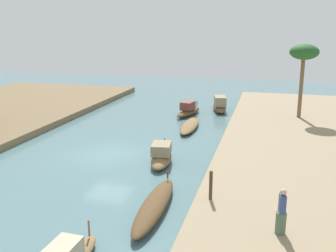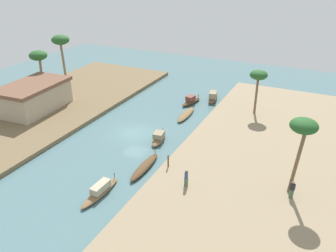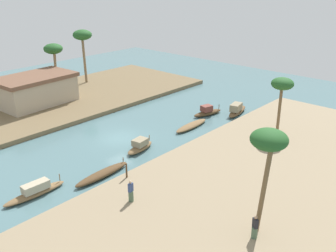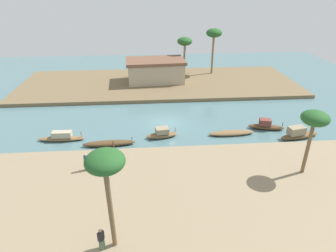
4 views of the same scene
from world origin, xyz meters
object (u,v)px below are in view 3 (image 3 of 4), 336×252
at_px(mooring_post, 126,170).
at_px(palm_tree_right_short, 82,37).
at_px(sampan_open_hull, 102,174).
at_px(person_on_near_bank, 255,229).
at_px(person_by_mooring, 131,193).
at_px(palm_tree_left_far, 282,86).
at_px(sampan_foreground, 140,146).
at_px(palm_tree_left_near, 269,144).
at_px(riverside_building, 36,90).
at_px(sampan_downstream_large, 207,112).
at_px(sampan_with_red_awning, 191,126).
at_px(sampan_with_tall_canopy, 35,191).
at_px(palm_tree_right_tall, 53,50).
at_px(sampan_near_left_bank, 237,110).

distance_m(mooring_post, palm_tree_right_short, 29.93).
xyz_separation_m(sampan_open_hull, person_on_near_bank, (0.99, -13.21, 0.88)).
distance_m(person_by_mooring, palm_tree_left_far, 18.72).
bearing_deg(sampan_foreground, mooring_post, -152.63).
bearing_deg(sampan_foreground, palm_tree_left_near, -113.22).
height_order(sampan_open_hull, riverside_building, riverside_building).
relative_size(sampan_downstream_large, person_on_near_bank, 2.60).
xyz_separation_m(person_on_near_bank, palm_tree_right_short, (14.52, 36.37, 5.92)).
relative_size(sampan_with_red_awning, person_on_near_bank, 3.22).
height_order(sampan_with_tall_canopy, person_by_mooring, person_by_mooring).
xyz_separation_m(sampan_open_hull, riverside_building, (5.52, 19.52, 1.99)).
xyz_separation_m(sampan_foreground, palm_tree_right_short, (10.05, 21.87, 6.63)).
bearing_deg(sampan_with_red_awning, person_by_mooring, -158.91).
relative_size(sampan_with_red_awning, sampan_open_hull, 0.95).
distance_m(sampan_with_red_awning, palm_tree_right_tall, 22.60).
height_order(sampan_with_red_awning, sampan_open_hull, sampan_open_hull).
height_order(sampan_downstream_large, palm_tree_right_short, palm_tree_right_short).
bearing_deg(sampan_with_red_awning, person_on_near_bank, -131.82).
bearing_deg(sampan_downstream_large, sampan_open_hull, -158.98).
bearing_deg(palm_tree_right_short, sampan_foreground, -114.68).
xyz_separation_m(sampan_foreground, sampan_open_hull, (-5.45, -1.28, -0.17)).
bearing_deg(sampan_foreground, palm_tree_right_tall, 67.94).
bearing_deg(person_on_near_bank, sampan_open_hull, 35.54).
xyz_separation_m(sampan_downstream_large, palm_tree_left_near, (-15.51, -15.45, 5.98)).
bearing_deg(sampan_foreground, person_on_near_bank, -115.83).
relative_size(sampan_near_left_bank, palm_tree_right_tall, 0.74).
distance_m(palm_tree_left_near, palm_tree_right_short, 38.83).
xyz_separation_m(palm_tree_right_short, riverside_building, (-9.99, -3.64, -4.82)).
xyz_separation_m(sampan_open_hull, sampan_downstream_large, (17.23, 2.31, 0.17)).
bearing_deg(person_on_near_bank, palm_tree_right_short, 9.51).
bearing_deg(sampan_with_tall_canopy, palm_tree_left_far, -18.56).
height_order(sampan_foreground, palm_tree_right_tall, palm_tree_right_tall).
relative_size(sampan_with_red_awning, palm_tree_left_near, 0.74).
height_order(sampan_with_red_awning, riverside_building, riverside_building).
distance_m(person_on_near_bank, palm_tree_right_tall, 37.80).
bearing_deg(palm_tree_left_far, riverside_building, 113.51).
distance_m(person_on_near_bank, person_by_mooring, 8.66).
relative_size(sampan_downstream_large, palm_tree_right_short, 0.54).
bearing_deg(mooring_post, palm_tree_right_short, 59.71).
height_order(sampan_downstream_large, palm_tree_right_tall, palm_tree_right_tall).
bearing_deg(sampan_with_tall_canopy, sampan_with_red_awning, 1.03).
bearing_deg(person_by_mooring, riverside_building, 67.64).
relative_size(sampan_foreground, mooring_post, 2.88).
height_order(palm_tree_left_near, riverside_building, palm_tree_left_near).
distance_m(person_on_near_bank, palm_tree_right_short, 39.61).
bearing_deg(sampan_near_left_bank, person_on_near_bank, -157.35).
xyz_separation_m(sampan_with_red_awning, sampan_open_hull, (-13.02, -1.28, 0.03)).
relative_size(sampan_downstream_large, riverside_building, 0.43).
bearing_deg(riverside_building, palm_tree_right_tall, 30.89).
xyz_separation_m(palm_tree_right_tall, riverside_building, (-5.10, -3.52, -3.60)).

